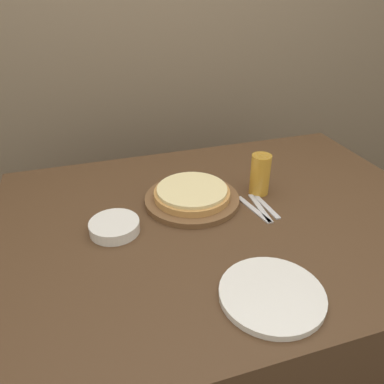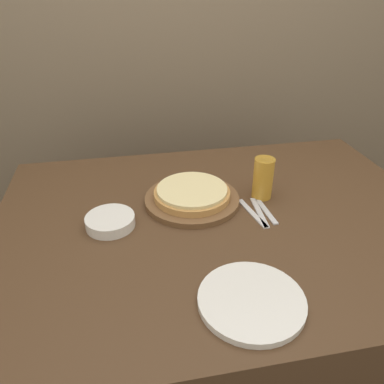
# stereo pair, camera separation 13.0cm
# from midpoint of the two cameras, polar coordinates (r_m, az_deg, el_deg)

# --- Properties ---
(ground_plane) EXTENTS (12.00, 12.00, 0.00)m
(ground_plane) POSITION_cam_midpoint_polar(r_m,az_deg,el_deg) (1.74, 1.58, -23.19)
(ground_plane) COLOR #38332D
(dining_table) EXTENTS (1.48, 1.09, 0.71)m
(dining_table) POSITION_cam_midpoint_polar(r_m,az_deg,el_deg) (1.48, 1.78, -15.05)
(dining_table) COLOR #4C331E
(dining_table) RESTS_ON ground_plane
(pizza_on_board) EXTENTS (0.33, 0.33, 0.06)m
(pizza_on_board) POSITION_cam_midpoint_polar(r_m,az_deg,el_deg) (1.31, -2.84, -0.68)
(pizza_on_board) COLOR brown
(pizza_on_board) RESTS_ON dining_table
(beer_glass) EXTENTS (0.07, 0.07, 0.15)m
(beer_glass) POSITION_cam_midpoint_polar(r_m,az_deg,el_deg) (1.35, 7.67, 2.84)
(beer_glass) COLOR gold
(beer_glass) RESTS_ON dining_table
(dinner_plate) EXTENTS (0.26, 0.26, 0.02)m
(dinner_plate) POSITION_cam_midpoint_polar(r_m,az_deg,el_deg) (0.97, 8.21, -15.37)
(dinner_plate) COLOR white
(dinner_plate) RESTS_ON dining_table
(side_bowl) EXTENTS (0.16, 0.16, 0.04)m
(side_bowl) POSITION_cam_midpoint_polar(r_m,az_deg,el_deg) (1.20, -14.80, -5.22)
(side_bowl) COLOR white
(side_bowl) RESTS_ON dining_table
(fork) EXTENTS (0.05, 0.18, 0.00)m
(fork) POSITION_cam_midpoint_polar(r_m,az_deg,el_deg) (1.28, 6.55, -2.77)
(fork) COLOR silver
(fork) RESTS_ON dining_table
(dinner_knife) EXTENTS (0.03, 0.18, 0.00)m
(dinner_knife) POSITION_cam_midpoint_polar(r_m,az_deg,el_deg) (1.29, 7.57, -2.58)
(dinner_knife) COLOR silver
(dinner_knife) RESTS_ON dining_table
(spoon) EXTENTS (0.03, 0.15, 0.00)m
(spoon) POSITION_cam_midpoint_polar(r_m,az_deg,el_deg) (1.30, 8.58, -2.40)
(spoon) COLOR silver
(spoon) RESTS_ON dining_table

